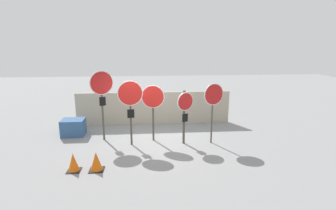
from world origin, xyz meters
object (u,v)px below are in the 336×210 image
at_px(traffic_cone_1, 73,162).
at_px(stop_sign_0, 102,90).
at_px(stop_sign_1, 130,99).
at_px(stop_sign_2, 153,101).
at_px(traffic_cone_0, 96,161).
at_px(stop_sign_4, 213,99).
at_px(storage_crate, 73,127).
at_px(stop_sign_3, 185,109).

bearing_deg(traffic_cone_1, stop_sign_0, 78.31).
distance_m(stop_sign_1, stop_sign_2, 0.90).
bearing_deg(traffic_cone_0, stop_sign_0, 93.26).
height_order(stop_sign_0, stop_sign_2, stop_sign_0).
xyz_separation_m(stop_sign_4, traffic_cone_0, (-3.85, -1.80, -1.39)).
bearing_deg(stop_sign_1, stop_sign_0, 141.91).
xyz_separation_m(stop_sign_1, storage_crate, (-2.37, 1.25, -1.37)).
xyz_separation_m(stop_sign_3, storage_crate, (-4.28, 1.26, -0.99)).
bearing_deg(stop_sign_3, traffic_cone_1, -179.73).
bearing_deg(stop_sign_0, stop_sign_2, -33.78).
relative_size(traffic_cone_0, storage_crate, 0.64).
bearing_deg(traffic_cone_1, traffic_cone_0, -0.35).
relative_size(stop_sign_2, traffic_cone_0, 3.82).
relative_size(stop_sign_2, stop_sign_4, 0.95).
height_order(stop_sign_3, stop_sign_4, stop_sign_4).
xyz_separation_m(stop_sign_3, traffic_cone_1, (-3.48, -1.83, -1.05)).
height_order(stop_sign_0, stop_sign_1, stop_sign_0).
xyz_separation_m(stop_sign_1, traffic_cone_0, (-0.92, -1.84, -1.42)).
relative_size(stop_sign_0, traffic_cone_0, 4.74).
bearing_deg(storage_crate, traffic_cone_1, -75.46).
height_order(stop_sign_3, traffic_cone_1, stop_sign_3).
distance_m(stop_sign_3, traffic_cone_1, 4.07).
height_order(stop_sign_4, storage_crate, stop_sign_4).
xyz_separation_m(stop_sign_1, stop_sign_3, (1.91, -0.01, -0.38)).
relative_size(stop_sign_1, storage_crate, 2.70).
bearing_deg(stop_sign_0, storage_crate, 126.91).
distance_m(stop_sign_4, storage_crate, 5.62).
bearing_deg(stop_sign_4, traffic_cone_0, -174.87).
bearing_deg(traffic_cone_0, storage_crate, 115.07).
xyz_separation_m(stop_sign_0, traffic_cone_0, (0.14, -2.45, -1.65)).
relative_size(stop_sign_0, storage_crate, 3.02).
relative_size(stop_sign_0, stop_sign_4, 1.18).
bearing_deg(traffic_cone_1, stop_sign_3, 27.77).
xyz_separation_m(traffic_cone_0, traffic_cone_1, (-0.65, 0.00, -0.01)).
height_order(stop_sign_1, stop_sign_4, stop_sign_1).
distance_m(stop_sign_1, stop_sign_3, 1.95).
distance_m(stop_sign_4, traffic_cone_1, 5.04).
distance_m(stop_sign_1, stop_sign_4, 2.93).
bearing_deg(stop_sign_4, traffic_cone_1, -178.15).
bearing_deg(storage_crate, stop_sign_1, -27.91).
xyz_separation_m(stop_sign_1, stop_sign_2, (0.79, 0.38, -0.18)).
bearing_deg(stop_sign_2, traffic_cone_1, -132.57).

